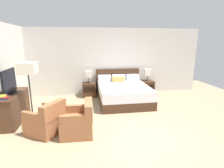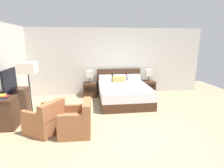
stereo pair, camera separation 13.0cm
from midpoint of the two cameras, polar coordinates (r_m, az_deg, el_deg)
name	(u,v)px [view 1 (the left image)]	position (r m, az deg, el deg)	size (l,w,h in m)	color
ground_plane	(130,136)	(4.02, 4.95, -16.68)	(10.03, 10.03, 0.00)	#998466
wall_back	(109,62)	(6.83, -1.60, 7.27)	(7.29, 0.06, 2.54)	beige
bed	(123,92)	(6.07, 2.89, -2.69)	(1.70, 2.04, 0.99)	#422819
nightstand_left	(89,90)	(6.66, -8.05, -1.82)	(0.49, 0.45, 0.53)	#422819
nightstand_right	(147,87)	(7.06, 10.79, -1.04)	(0.49, 0.45, 0.53)	#422819
table_lamp_left	(89,74)	(6.53, -8.23, 3.21)	(0.23, 0.23, 0.46)	#332D28
table_lamp_right	(148,72)	(6.94, 11.00, 3.71)	(0.23, 0.23, 0.46)	#332D28
dresser	(13,107)	(5.19, -30.35, -6.61)	(0.47, 1.31, 0.77)	#422819
tv	(9,82)	(5.03, -31.19, 0.61)	(0.18, 0.77, 0.61)	black
book_red_cover	(1,99)	(4.67, -33.17, -4.04)	(0.25, 0.15, 0.04)	#234C8E
book_blue_cover	(2,97)	(4.65, -32.94, -3.66)	(0.24, 0.14, 0.03)	#B7282D
book_small_top	(1,96)	(4.65, -33.23, -3.35)	(0.19, 0.17, 0.03)	gold
armchair_by_window	(47,121)	(4.31, -21.41, -11.19)	(0.95, 0.94, 0.76)	#935B38
armchair_companion	(79,122)	(4.05, -11.70, -12.10)	(0.71, 0.70, 0.76)	#935B38
floor_lamp	(28,71)	(4.72, -26.49, 3.74)	(0.40, 0.40, 1.54)	#332D28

